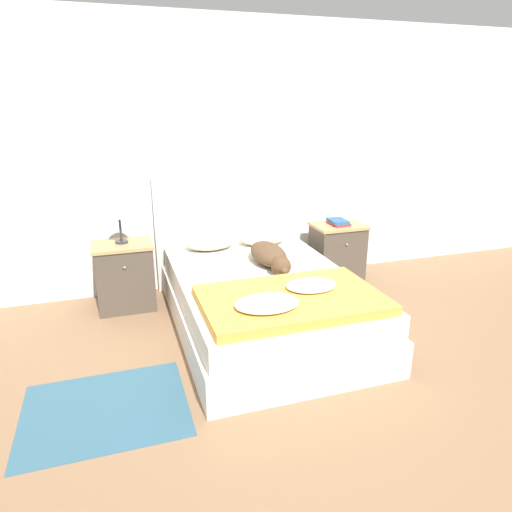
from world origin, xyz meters
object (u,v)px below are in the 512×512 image
at_px(pillow_left, 210,242).
at_px(book_stack, 338,222).
at_px(bed, 264,302).
at_px(table_lamp, 119,212).
at_px(nightstand_right, 337,253).
at_px(nightstand_left, 125,276).
at_px(pillow_right, 262,237).
at_px(dog, 270,255).

relative_size(pillow_left, book_stack, 1.98).
bearing_deg(bed, pillow_left, 107.95).
xyz_separation_m(bed, table_lamp, (-1.06, 0.78, 0.67)).
relative_size(bed, table_lamp, 5.83).
bearing_deg(nightstand_right, book_stack, 162.89).
distance_m(nightstand_left, pillow_left, 0.83).
xyz_separation_m(bed, book_stack, (1.06, 0.76, 0.41)).
distance_m(pillow_left, pillow_right, 0.53).
bearing_deg(book_stack, nightstand_right, -17.11).
bearing_deg(pillow_left, dog, -55.74).
xyz_separation_m(pillow_right, dog, (-0.13, -0.59, 0.01)).
height_order(bed, pillow_left, pillow_left).
relative_size(nightstand_right, pillow_right, 1.31).
bearing_deg(table_lamp, pillow_left, 2.37).
height_order(bed, table_lamp, table_lamp).
relative_size(pillow_left, table_lamp, 1.32).
distance_m(nightstand_right, book_stack, 0.33).
relative_size(nightstand_right, book_stack, 2.60).
relative_size(bed, nightstand_left, 3.37).
distance_m(dog, book_stack, 1.06).
relative_size(bed, dog, 2.66).
bearing_deg(dog, table_lamp, 155.20).
distance_m(bed, dog, 0.41).
relative_size(bed, nightstand_right, 3.37).
xyz_separation_m(nightstand_right, pillow_right, (-0.80, 0.06, 0.23)).
height_order(dog, table_lamp, table_lamp).
bearing_deg(bed, dog, 59.42).
height_order(book_stack, table_lamp, table_lamp).
distance_m(dog, table_lamp, 1.36).
height_order(pillow_right, book_stack, book_stack).
relative_size(pillow_right, dog, 0.60).
relative_size(nightstand_right, dog, 0.79).
distance_m(pillow_left, table_lamp, 0.88).
bearing_deg(nightstand_right, nightstand_left, 180.00).
height_order(nightstand_left, pillow_right, nightstand_left).
relative_size(nightstand_right, table_lamp, 1.73).
xyz_separation_m(dog, book_stack, (0.92, 0.53, 0.09)).
bearing_deg(book_stack, bed, -144.35).
distance_m(nightstand_right, table_lamp, 2.20).
bearing_deg(table_lamp, pillow_right, 1.43).
distance_m(bed, book_stack, 1.36).
height_order(pillow_left, book_stack, book_stack).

